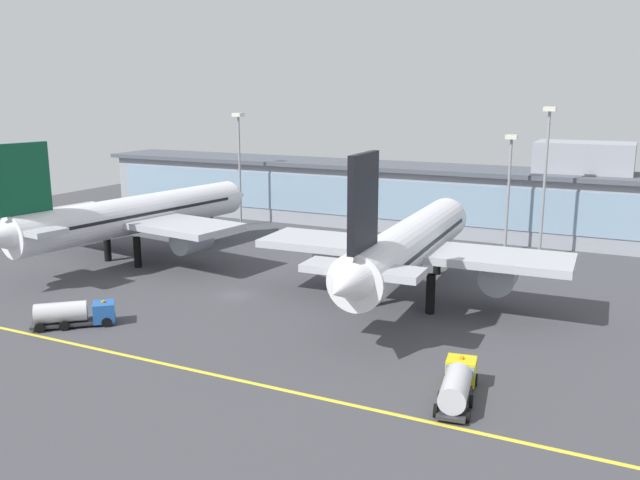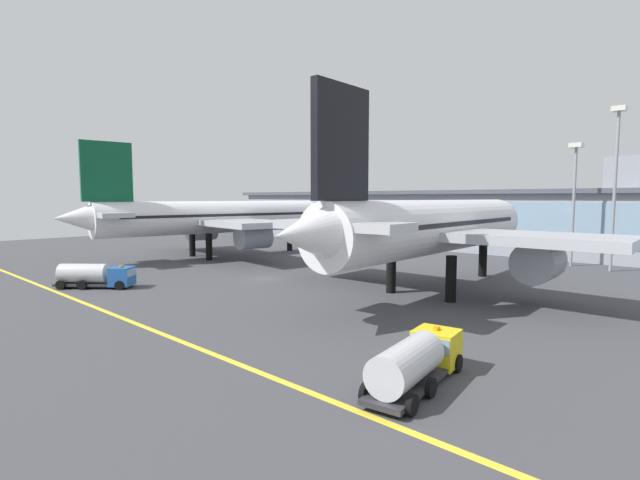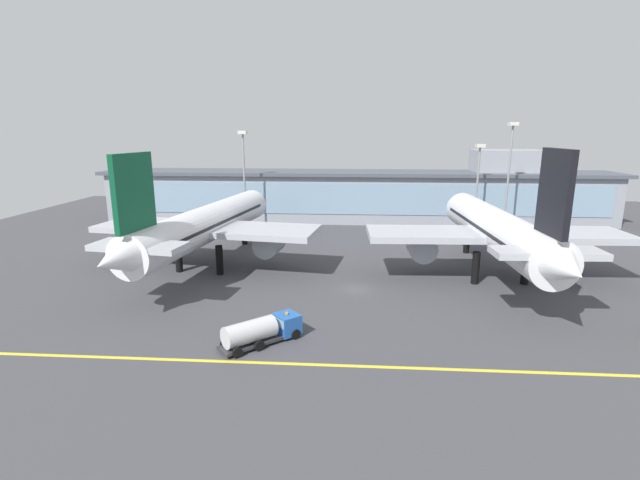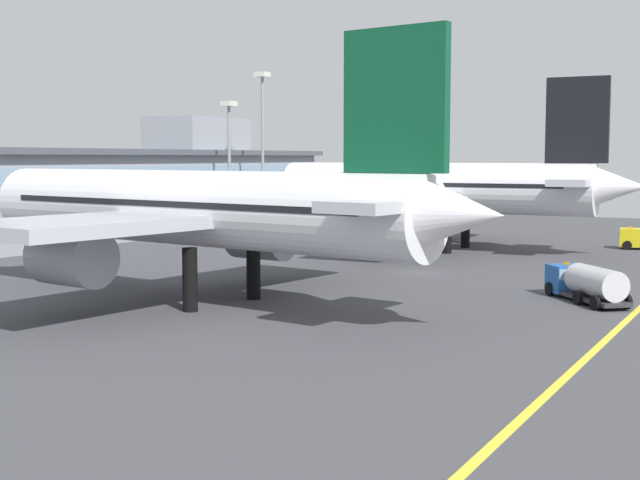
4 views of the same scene
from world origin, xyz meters
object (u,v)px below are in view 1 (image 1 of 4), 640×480
(airliner_near_right, at_px, (409,246))
(baggage_tug_near, at_px, (77,313))
(fuel_tanker_truck, at_px, (457,383))
(apron_light_mast_centre, at_px, (239,152))
(apron_light_mast_east, at_px, (510,173))
(apron_light_mast_west, at_px, (546,160))
(airliner_near_left, at_px, (136,215))

(airliner_near_right, bearing_deg, baggage_tug_near, 126.25)
(fuel_tanker_truck, bearing_deg, apron_light_mast_centre, 37.31)
(apron_light_mast_east, bearing_deg, baggage_tug_near, -121.97)
(airliner_near_right, relative_size, fuel_tanker_truck, 5.21)
(apron_light_mast_centre, bearing_deg, airliner_near_right, -35.82)
(baggage_tug_near, distance_m, apron_light_mast_west, 71.64)
(apron_light_mast_centre, relative_size, apron_light_mast_east, 1.14)
(fuel_tanker_truck, xyz_separation_m, apron_light_mast_east, (-6.99, 57.50, 11.45))
(airliner_near_right, distance_m, fuel_tanker_truck, 27.48)
(baggage_tug_near, relative_size, apron_light_mast_west, 0.35)
(airliner_near_left, xyz_separation_m, fuel_tanker_truck, (57.73, -26.03, -5.61))
(airliner_near_left, relative_size, airliner_near_right, 1.07)
(baggage_tug_near, bearing_deg, apron_light_mast_centre, 63.33)
(airliner_near_left, height_order, fuel_tanker_truck, airliner_near_left)
(airliner_near_right, relative_size, baggage_tug_near, 5.78)
(baggage_tug_near, bearing_deg, airliner_near_right, -2.92)
(airliner_near_left, bearing_deg, apron_light_mast_centre, 9.65)
(airliner_near_right, bearing_deg, fuel_tanker_truck, -154.47)
(airliner_near_right, xyz_separation_m, fuel_tanker_truck, (12.50, -23.76, -5.86))
(airliner_near_left, relative_size, baggage_tug_near, 6.20)
(airliner_near_right, bearing_deg, apron_light_mast_centre, 51.96)
(airliner_near_left, height_order, apron_light_mast_west, apron_light_mast_west)
(airliner_near_left, xyz_separation_m, apron_light_mast_west, (56.54, 29.44, 8.38))
(apron_light_mast_west, bearing_deg, baggage_tug_near, -126.86)
(apron_light_mast_east, bearing_deg, apron_light_mast_west, -19.30)
(fuel_tanker_truck, bearing_deg, airliner_near_left, 57.27)
(baggage_tug_near, xyz_separation_m, apron_light_mast_west, (42.15, 56.21, 13.99))
(apron_light_mast_west, distance_m, apron_light_mast_east, 6.65)
(apron_light_mast_east, bearing_deg, airliner_near_right, -99.29)
(apron_light_mast_west, bearing_deg, airliner_near_left, -152.50)
(airliner_near_left, distance_m, airliner_near_right, 45.28)
(airliner_near_left, relative_size, apron_light_mast_west, 2.19)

